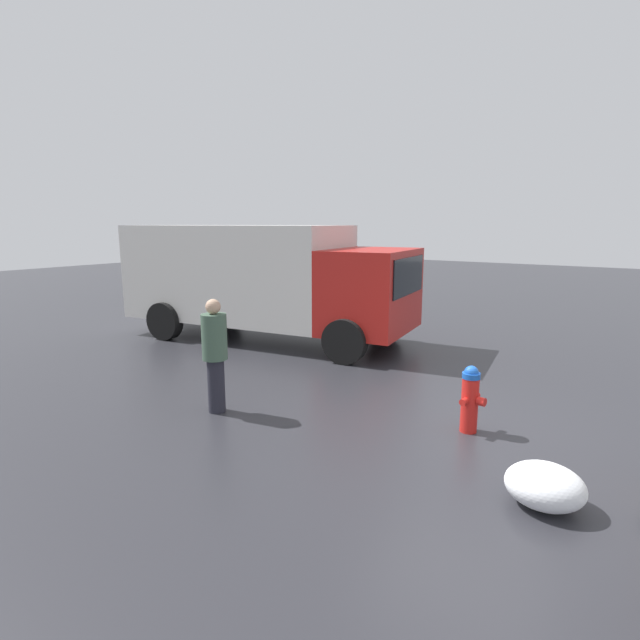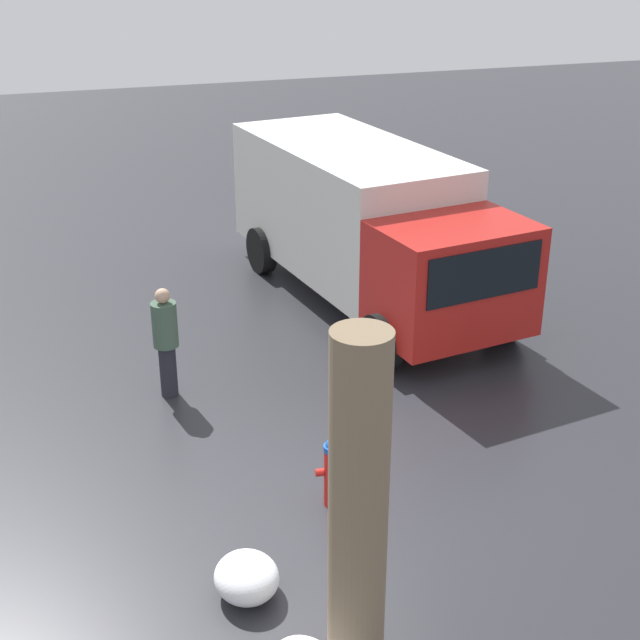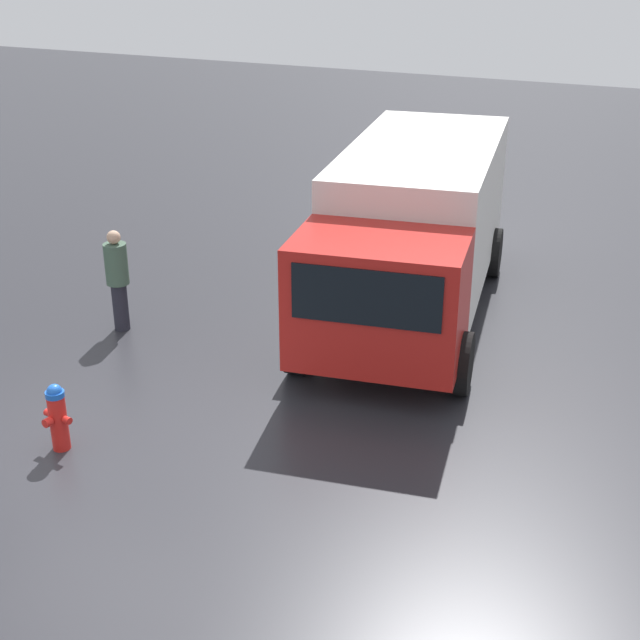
{
  "view_description": "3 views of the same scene",
  "coord_description": "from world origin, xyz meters",
  "views": [
    {
      "loc": [
        -1.91,
        6.26,
        2.72
      ],
      "look_at": [
        3.4,
        -1.46,
        0.91
      ],
      "focal_mm": 28.0,
      "sensor_mm": 36.0,
      "label": 1
    },
    {
      "loc": [
        -8.27,
        2.94,
        6.34
      ],
      "look_at": [
        2.42,
        -0.65,
        1.28
      ],
      "focal_mm": 50.0,
      "sensor_mm": 36.0,
      "label": 2
    },
    {
      "loc": [
        -7.46,
        -6.78,
        6.08
      ],
      "look_at": [
        3.34,
        -2.09,
        0.76
      ],
      "focal_mm": 50.0,
      "sensor_mm": 36.0,
      "label": 3
    }
  ],
  "objects": [
    {
      "name": "pedestrian",
      "position": [
        3.29,
        1.38,
        0.91
      ],
      "size": [
        0.36,
        0.36,
        1.67
      ],
      "rotation": [
        0.0,
        0.0,
        3.38
      ],
      "color": "#23232D",
      "rests_on": "ground_plane"
    },
    {
      "name": "fire_hydrant",
      "position": [
        -0.0,
        0.0,
        0.47
      ],
      "size": [
        0.33,
        0.43,
        0.9
      ],
      "rotation": [
        0.0,
        0.0,
        2.98
      ],
      "color": "red",
      "rests_on": "ground_plane"
    },
    {
      "name": "ground_plane",
      "position": [
        0.0,
        0.0,
        0.0
      ],
      "size": [
        60.0,
        60.0,
        0.0
      ],
      "primitive_type": "plane",
      "color": "#28282D"
    },
    {
      "name": "delivery_truck",
      "position": [
        5.89,
        -2.65,
        1.49
      ],
      "size": [
        7.12,
        3.39,
        2.68
      ],
      "rotation": [
        0.0,
        0.0,
        1.71
      ],
      "color": "red",
      "rests_on": "ground_plane"
    },
    {
      "name": "snow_pile_curbside",
      "position": [
        -1.19,
        1.36,
        0.21
      ],
      "size": [
        0.75,
        0.67,
        0.43
      ],
      "color": "white",
      "rests_on": "ground_plane"
    }
  ]
}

